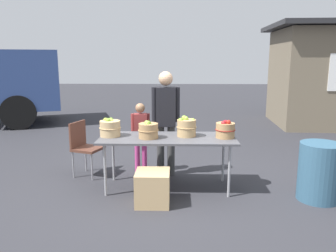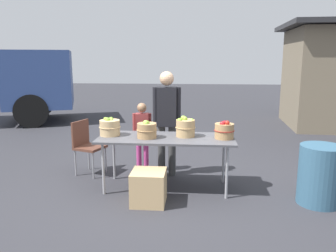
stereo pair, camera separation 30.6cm
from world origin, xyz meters
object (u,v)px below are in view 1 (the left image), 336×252
(apple_basket_red_0, at_px, (225,129))
(produce_crate, at_px, (153,188))
(child_customer, at_px, (141,132))
(folding_chair, at_px, (84,144))
(apple_basket_green_1, at_px, (148,130))
(apple_basket_green_0, at_px, (110,128))
(market_table, at_px, (167,140))
(apple_basket_green_2, at_px, (186,127))
(vendor_adult, at_px, (166,115))
(trash_barrel, at_px, (320,172))

(apple_basket_red_0, relative_size, produce_crate, 0.65)
(child_customer, xyz_separation_m, folding_chair, (-0.88, -0.14, -0.16))
(apple_basket_red_0, distance_m, produce_crate, 1.29)
(apple_basket_green_1, bearing_deg, apple_basket_green_0, 168.58)
(market_table, distance_m, apple_basket_green_2, 0.33)
(apple_basket_green_2, relative_size, folding_chair, 0.34)
(apple_basket_green_0, bearing_deg, market_table, -3.52)
(market_table, distance_m, apple_basket_red_0, 0.82)
(vendor_adult, height_order, trash_barrel, vendor_adult)
(market_table, distance_m, child_customer, 0.80)
(folding_chair, relative_size, trash_barrel, 1.13)
(market_table, bearing_deg, folding_chair, 158.65)
(market_table, distance_m, apple_basket_green_0, 0.83)
(market_table, height_order, folding_chair, folding_chair)
(apple_basket_red_0, bearing_deg, folding_chair, 166.06)
(apple_basket_green_0, relative_size, apple_basket_green_2, 1.05)
(apple_basket_green_1, xyz_separation_m, child_customer, (-0.19, 0.73, -0.19))
(market_table, distance_m, folding_chair, 1.44)
(market_table, distance_m, vendor_adult, 0.61)
(apple_basket_green_0, height_order, produce_crate, apple_basket_green_0)
(child_customer, distance_m, produce_crate, 1.32)
(apple_basket_green_0, xyz_separation_m, trash_barrel, (2.81, -0.40, -0.49))
(apple_basket_green_2, bearing_deg, produce_crate, -125.93)
(apple_basket_green_0, relative_size, folding_chair, 0.36)
(vendor_adult, distance_m, child_customer, 0.51)
(apple_basket_green_1, relative_size, trash_barrel, 0.38)
(apple_basket_green_1, bearing_deg, vendor_adult, 70.23)
(apple_basket_green_1, height_order, vendor_adult, vendor_adult)
(child_customer, bearing_deg, apple_basket_green_0, 51.31)
(vendor_adult, bearing_deg, child_customer, -17.55)
(apple_basket_green_2, distance_m, folding_chair, 1.70)
(market_table, xyz_separation_m, apple_basket_green_2, (0.27, 0.07, 0.17))
(apple_basket_green_0, xyz_separation_m, vendor_adult, (0.77, 0.50, 0.10))
(child_customer, bearing_deg, apple_basket_green_1, 96.37)
(apple_basket_green_1, relative_size, apple_basket_red_0, 1.03)
(apple_basket_green_0, height_order, apple_basket_green_2, apple_basket_green_2)
(apple_basket_green_1, bearing_deg, child_customer, 104.43)
(child_customer, relative_size, folding_chair, 1.33)
(apple_basket_green_2, xyz_separation_m, child_customer, (-0.72, 0.60, -0.21))
(folding_chair, relative_size, produce_crate, 2.00)
(produce_crate, bearing_deg, child_customer, 102.88)
(apple_basket_green_1, height_order, produce_crate, apple_basket_green_1)
(apple_basket_green_0, distance_m, apple_basket_red_0, 1.62)
(apple_basket_green_1, distance_m, trash_barrel, 2.33)
(apple_basket_green_1, xyz_separation_m, vendor_adult, (0.22, 0.62, 0.10))
(apple_basket_green_1, bearing_deg, market_table, 13.11)
(apple_basket_green_2, height_order, produce_crate, apple_basket_green_2)
(apple_basket_green_2, xyz_separation_m, produce_crate, (-0.44, -0.61, -0.66))
(apple_basket_green_2, distance_m, child_customer, 0.95)
(vendor_adult, distance_m, folding_chair, 1.37)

